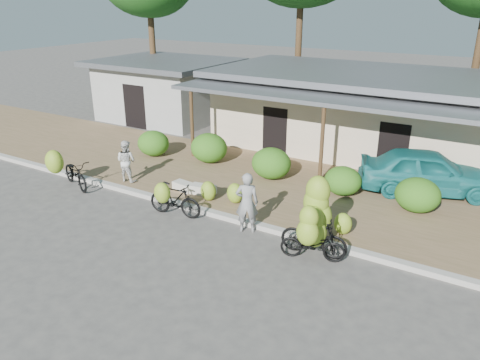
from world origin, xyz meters
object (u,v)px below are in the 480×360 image
Objects in this scene: bike_far_left at (72,171)px; sack_far at (184,186)px; bike_left at (173,199)px; bystander at (126,161)px; bike_center at (315,224)px; bike_right at (313,234)px; teal_van at (427,171)px; vendor at (247,203)px; sack_near at (203,190)px.

bike_far_left reaches higher than sack_far.
bystander is (-3.11, 1.26, 0.28)m from bike_left.
bike_center is at bearing -68.08° from bike_far_left.
bike_center is at bearing 165.73° from bystander.
bike_right is at bearing -69.62° from bike_far_left.
bike_left is at bearing 151.89° from bystander.
bystander is (1.38, 1.27, 0.25)m from bike_far_left.
bike_right is (0.05, -0.24, -0.18)m from bike_center.
bike_left is 3.37m from bystander.
teal_van is (1.67, 5.75, 0.19)m from bike_right.
vendor reaches higher than bike_left.
sack_near is 2.90m from vendor.
sack_far is at bearing -47.69° from vendor.
sack_near is 1.13× the size of sack_far.
bystander is at bearing 65.63° from bike_center.
teal_van is (6.23, 5.66, 0.28)m from bike_left.
teal_van is at bearing -54.85° from bike_left.
vendor is at bearing 72.20° from bike_right.
sack_far is at bearing -173.63° from sack_near.
bike_far_left is at bearing -156.14° from sack_far.
sack_near is at bearing -48.06° from bike_far_left.
bystander is at bearing -172.00° from sack_near.
teal_van reaches higher than sack_far.
bike_right is at bearing 175.52° from bike_center.
vendor is (3.24, -1.27, 0.63)m from sack_far.
bystander is at bearing -171.46° from sack_far.
bike_left is 1.84m from sack_far.
bike_left is at bearing -18.51° from vendor.
bike_center reaches higher than teal_van.
bike_center reaches higher than bike_left.
teal_van is (9.34, 4.40, 0.00)m from bystander.
sack_near is 3.10m from bystander.
bike_left is 8.42m from teal_van.
bike_left is 4.52m from bike_center.
sack_far is 0.50× the size of bystander.
bike_right reaches higher than sack_near.
bike_center is at bearing 4.57° from bike_right.
bike_right is (4.56, -0.09, 0.09)m from bike_left.
bike_far_left is at bearing 83.00° from bike_left.
bystander is (-5.50, 0.94, -0.02)m from vendor.
vendor is (6.88, 0.33, 0.28)m from bike_far_left.
bystander is 10.32m from teal_van.
bike_center is 7.70m from bystander.
vendor is at bearing 164.31° from bystander.
bike_left reaches higher than sack_far.
bystander is at bearing -35.92° from vendor.
bike_center is 5.58m from sack_far.
bike_center is 4.89m from sack_near.
bike_center is 2.12m from vendor.
vendor is (2.49, -1.36, 0.62)m from sack_near.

